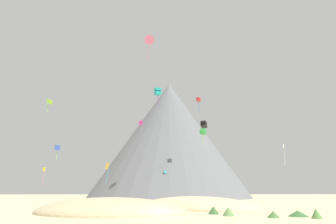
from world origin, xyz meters
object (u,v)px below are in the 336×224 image
bush_scatter_east (298,214)px  kite_green_mid (203,131)px  bush_near_left (213,210)px  kite_lime_mid (49,102)px  kite_rainbow_high (149,40)px  rock_massif (169,142)px  kite_red_high (198,100)px  bush_ridge_crest (316,213)px  kite_teal_mid (158,92)px  kite_white_low (284,150)px  kite_yellow_low (44,173)px  kite_black_mid (204,125)px  kite_magenta_mid (141,123)px  bush_mid_center (228,211)px  kite_blue_low (57,148)px  bush_near_right (273,214)px  kite_gold_low (107,169)px  kite_cyan_low (165,172)px

bush_scatter_east → kite_green_mid: (-4.49, 35.56, 16.57)m
bush_near_left → kite_lime_mid: (-27.21, 14.87, 18.39)m
kite_rainbow_high → kite_lime_mid: kite_rainbow_high is taller
rock_massif → kite_red_high: (7.60, -31.80, 8.57)m
bush_ridge_crest → kite_teal_mid: kite_teal_mid is taller
bush_ridge_crest → kite_white_low: kite_white_low is taller
kite_yellow_low → kite_black_mid: bearing=158.5°
kite_lime_mid → kite_green_mid: kite_lime_mid is taller
kite_yellow_low → kite_white_low: bearing=157.0°
kite_magenta_mid → kite_lime_mid: kite_magenta_mid is taller
bush_scatter_east → kite_green_mid: kite_green_mid is taller
bush_near_left → kite_black_mid: kite_black_mid is taller
kite_rainbow_high → bush_mid_center: bearing=103.2°
kite_lime_mid → kite_black_mid: size_ratio=0.46×
bush_scatter_east → kite_red_high: kite_red_high is taller
kite_blue_low → kite_black_mid: bearing=-36.2°
bush_near_right → kite_white_low: bearing=62.6°
kite_green_mid → kite_black_mid: kite_black_mid is taller
kite_white_low → kite_lime_mid: kite_lime_mid is taller
kite_lime_mid → kite_black_mid: kite_lime_mid is taller
bush_mid_center → kite_green_mid: bearing=84.6°
kite_gold_low → kite_lime_mid: 16.76m
bush_mid_center → kite_gold_low: kite_gold_low is taller
bush_scatter_east → bush_near_left: size_ratio=1.64×
bush_ridge_crest → kite_gold_low: (-26.33, 26.49, 6.43)m
kite_blue_low → kite_teal_mid: size_ratio=1.02×
kite_red_high → rock_massif: bearing=174.5°
bush_scatter_east → bush_ridge_crest: bearing=-73.9°
kite_teal_mid → bush_scatter_east: bearing=14.3°
kite_yellow_low → kite_red_high: 51.55m
bush_mid_center → kite_lime_mid: bearing=148.2°
kite_gold_low → kite_black_mid: bearing=-89.0°
bush_near_left → kite_blue_low: bearing=134.1°
kite_gold_low → bush_ridge_crest: bearing=-148.1°
rock_massif → kite_gold_low: size_ratio=18.78×
bush_scatter_east → kite_rainbow_high: bearing=124.4°
bush_scatter_east → bush_near_right: size_ratio=1.70×
kite_white_low → kite_gold_low: bearing=-178.6°
kite_magenta_mid → kite_red_high: bearing=92.6°
bush_scatter_east → bush_near_left: bearing=156.7°
rock_massif → kite_cyan_low: (-2.78, -26.67, -13.79)m
kite_white_low → kite_teal_mid: size_ratio=1.23×
bush_near_left → kite_gold_low: size_ratio=0.34×
bush_scatter_east → kite_red_high: bearing=92.8°
bush_scatter_east → kite_magenta_mid: 63.62m
bush_ridge_crest → bush_mid_center: 9.23m
bush_near_right → kite_gold_low: (-22.18, 25.26, 6.59)m
bush_near_left → kite_teal_mid: 30.45m
bush_ridge_crest → bush_near_left: bearing=146.5°
bush_mid_center → kite_lime_mid: (-28.43, 17.59, 18.37)m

